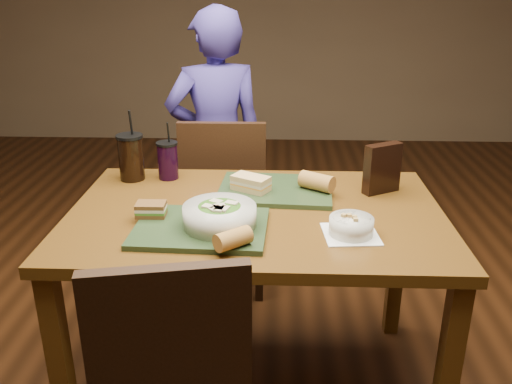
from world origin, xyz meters
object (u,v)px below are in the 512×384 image
at_px(diner, 216,146).
at_px(tray_far, 275,190).
at_px(chip_bag, 382,168).
at_px(cup_berry, 168,160).
at_px(chair_far, 225,199).
at_px(sandwich_near, 151,209).
at_px(cup_cola, 131,157).
at_px(tray_near, 201,228).
at_px(soup_bowl, 351,226).
at_px(sandwich_far, 251,183).
at_px(salad_bowl, 220,214).
at_px(dining_table, 256,234).
at_px(baguette_far, 317,182).
at_px(baguette_near, 233,239).

relative_size(diner, tray_far, 3.31).
relative_size(tray_far, chip_bag, 2.23).
bearing_deg(cup_berry, chair_far, 63.10).
distance_m(sandwich_near, cup_cola, 0.43).
relative_size(tray_near, sandwich_near, 4.29).
bearing_deg(soup_bowl, diner, 115.79).
bearing_deg(cup_berry, sandwich_near, -87.04).
bearing_deg(tray_far, sandwich_far, -163.07).
distance_m(chair_far, salad_bowl, 0.91).
distance_m(tray_near, cup_berry, 0.52).
xyz_separation_m(chair_far, salad_bowl, (0.07, -0.85, 0.30)).
height_order(dining_table, salad_bowl, salad_bowl).
xyz_separation_m(sandwich_far, baguette_far, (0.25, 0.01, 0.00)).
relative_size(sandwich_near, cup_berry, 0.42).
xyz_separation_m(baguette_far, cup_cola, (-0.73, 0.14, 0.04)).
distance_m(chair_far, sandwich_far, 0.63).
bearing_deg(chip_bag, tray_near, -179.57).
bearing_deg(chip_bag, sandwich_near, 170.57).
distance_m(diner, cup_cola, 0.73).
height_order(sandwich_near, cup_berry, cup_berry).
bearing_deg(cup_berry, sandwich_far, -25.65).
relative_size(diner, baguette_near, 12.58).
distance_m(baguette_far, chip_bag, 0.25).
bearing_deg(salad_bowl, baguette_far, 44.86).
relative_size(cup_cola, chip_bag, 1.51).
height_order(sandwich_far, cup_berry, cup_berry).
xyz_separation_m(salad_bowl, soup_bowl, (0.42, -0.01, -0.03)).
bearing_deg(soup_bowl, baguette_near, -159.72).
bearing_deg(dining_table, cup_berry, 139.21).
bearing_deg(chair_far, baguette_near, -83.08).
bearing_deg(dining_table, chip_bag, 22.93).
distance_m(dining_table, chair_far, 0.73).
bearing_deg(cup_berry, dining_table, -40.79).
bearing_deg(soup_bowl, chair_far, 119.10).
height_order(sandwich_far, baguette_far, baguette_far).
xyz_separation_m(tray_near, cup_cola, (-0.34, 0.47, 0.08)).
xyz_separation_m(dining_table, sandwich_near, (-0.34, -0.10, 0.13)).
distance_m(tray_near, soup_bowl, 0.48).
bearing_deg(tray_near, dining_table, 44.24).
bearing_deg(tray_near, cup_cola, 126.00).
distance_m(chair_far, baguette_near, 1.05).
height_order(soup_bowl, cup_berry, cup_berry).
height_order(tray_far, baguette_far, baguette_far).
xyz_separation_m(tray_near, baguette_near, (0.12, -0.15, 0.04)).
height_order(salad_bowl, baguette_far, salad_bowl).
distance_m(salad_bowl, soup_bowl, 0.42).
bearing_deg(tray_far, baguette_far, -6.17).
relative_size(tray_far, sandwich_near, 4.29).
bearing_deg(sandwich_near, cup_cola, 112.53).
bearing_deg(cup_cola, baguette_far, -10.56).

